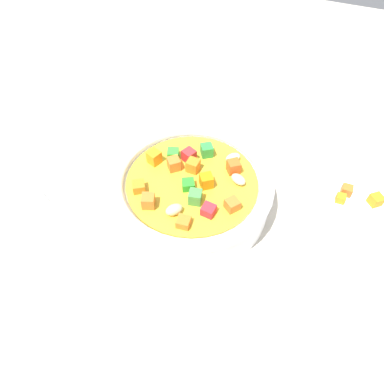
# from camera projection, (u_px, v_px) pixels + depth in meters

# --- Properties ---
(ground_plane) EXTENTS (1.40, 1.40, 0.02)m
(ground_plane) POSITION_uv_depth(u_px,v_px,m) (192.00, 209.00, 0.45)
(ground_plane) COLOR #BAB2A0
(soup_bowl_main) EXTENTS (0.19, 0.19, 0.06)m
(soup_bowl_main) POSITION_uv_depth(u_px,v_px,m) (192.00, 190.00, 0.42)
(soup_bowl_main) COLOR white
(soup_bowl_main) RESTS_ON ground_plane
(spoon) EXTENTS (0.10, 0.19, 0.01)m
(spoon) POSITION_uv_depth(u_px,v_px,m) (84.00, 250.00, 0.40)
(spoon) COLOR silver
(spoon) RESTS_ON ground_plane
(side_bowl_small) EXTENTS (0.13, 0.13, 0.04)m
(side_bowl_small) POSITION_uv_depth(u_px,v_px,m) (354.00, 221.00, 0.41)
(side_bowl_small) COLOR white
(side_bowl_small) RESTS_ON ground_plane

